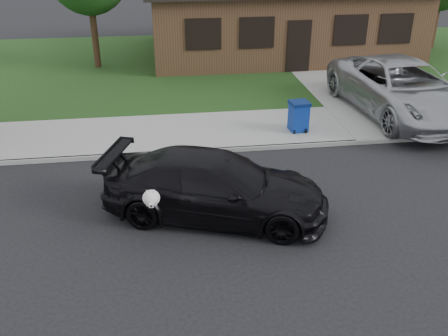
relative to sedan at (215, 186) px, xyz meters
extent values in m
plane|color=black|center=(0.85, -0.17, -0.72)|extent=(120.00, 120.00, 0.00)
cube|color=gray|center=(0.85, 4.83, -0.66)|extent=(60.00, 3.00, 0.12)
cube|color=gray|center=(0.85, 3.33, -0.66)|extent=(60.00, 0.12, 0.12)
cube|color=#193814|center=(0.85, 12.83, -0.65)|extent=(60.00, 13.00, 0.13)
cube|color=gray|center=(6.85, 9.83, -0.65)|extent=(4.50, 13.00, 0.14)
imported|color=black|center=(0.01, 0.00, 0.00)|extent=(5.31, 3.48, 1.43)
ellipsoid|color=white|center=(-1.38, -0.89, 0.32)|extent=(0.34, 0.40, 0.30)
sphere|color=white|center=(-1.38, -1.12, 0.42)|extent=(0.26, 0.26, 0.26)
cube|color=white|center=(-1.38, -1.24, 0.38)|extent=(0.09, 0.12, 0.08)
sphere|color=black|center=(-1.38, -1.30, 0.38)|extent=(0.04, 0.04, 0.04)
cone|color=white|center=(-1.44, -1.07, 0.56)|extent=(0.11, 0.11, 0.14)
cone|color=white|center=(-1.31, -1.07, 0.56)|extent=(0.11, 0.11, 0.14)
imported|color=#A6A8AD|center=(6.81, 5.29, 0.30)|extent=(3.41, 6.52, 1.75)
cube|color=navy|center=(3.10, 4.36, -0.18)|extent=(0.57, 0.57, 0.83)
cube|color=#061A4F|center=(3.10, 4.36, 0.28)|extent=(0.62, 0.62, 0.09)
cylinder|color=black|center=(2.92, 4.10, -0.53)|extent=(0.06, 0.13, 0.13)
cylinder|color=black|center=(3.29, 4.10, -0.53)|extent=(0.06, 0.13, 0.13)
cube|color=#422B1C|center=(4.85, 14.83, 0.91)|extent=(12.00, 8.00, 3.00)
cube|color=black|center=(4.85, 10.80, 0.51)|extent=(1.00, 0.06, 2.10)
cube|color=black|center=(0.85, 10.81, 1.11)|extent=(1.30, 0.05, 1.10)
cube|color=black|center=(3.05, 10.81, 1.11)|extent=(1.30, 0.05, 1.10)
cube|color=black|center=(7.05, 10.81, 1.11)|extent=(1.30, 0.05, 1.10)
cube|color=black|center=(9.05, 10.81, 1.11)|extent=(1.30, 0.05, 1.10)
cylinder|color=#332114|center=(-3.65, 12.83, 0.65)|extent=(0.28, 0.28, 2.48)
cylinder|color=#332114|center=(12.85, 14.33, 0.43)|extent=(0.28, 0.28, 2.03)
camera|label=1|loc=(-1.14, -9.51, 5.20)|focal=40.00mm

